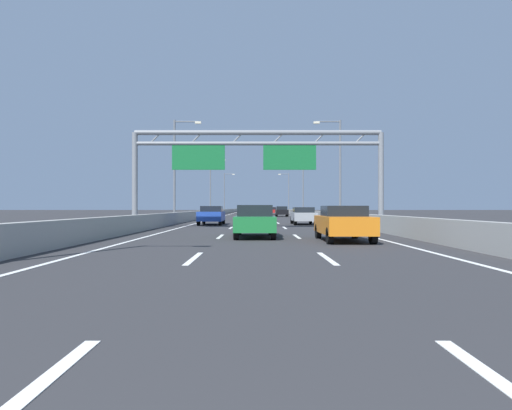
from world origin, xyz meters
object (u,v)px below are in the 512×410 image
streetlamp_right_mid (336,164)px  green_car (253,221)px  black_car (280,211)px  streetlamp_left_mid (175,164)px  orange_car (341,223)px  sign_gantry (253,154)px  yellow_car (241,210)px  silver_car (301,215)px  blue_car (210,215)px  red_car (274,211)px  streetlamp_left_far (210,183)px  streetlamp_right_far (300,183)px  streetlamp_left_distant (223,190)px  streetlamp_right_distant (286,190)px

streetlamp_right_mid → green_car: bearing=-110.1°
streetlamp_right_mid → black_car: (-3.78, 24.87, -4.62)m
streetlamp_left_mid → orange_car: (10.93, -23.27, -4.64)m
sign_gantry → yellow_car: (-3.47, 90.87, -4.07)m
streetlamp_right_mid → silver_car: streetlamp_right_mid is taller
green_car → orange_car: (3.63, -2.40, -0.00)m
silver_car → black_car: bearing=90.0°
sign_gantry → streetlamp_right_mid: size_ratio=1.71×
orange_car → yellow_car: bearing=94.0°
sign_gantry → blue_car: bearing=117.3°
sign_gantry → black_car: (3.89, 37.62, -4.03)m
blue_car → orange_car: (7.10, -17.17, -0.02)m
black_car → red_car: bearing=90.1°
sign_gantry → blue_car: size_ratio=3.60×
blue_car → yellow_car: size_ratio=1.02×
streetlamp_left_far → silver_car: 40.13m
green_car → silver_car: 15.84m
streetlamp_left_mid → streetlamp_right_far: same height
streetlamp_left_far → green_car: 54.33m
streetlamp_left_distant → yellow_car: (3.79, 12.59, -4.65)m
streetlamp_left_distant → silver_car: bearing=-81.1°
streetlamp_left_far → green_car: (7.29, -53.64, -4.64)m
silver_car → black_car: (-0.00, 30.38, 0.05)m
silver_car → streetlamp_left_mid: bearing=153.7°
streetlamp_right_distant → black_car: streetlamp_right_distant is taller
blue_car → silver_car: 7.35m
green_car → orange_car: green_car is taller
streetlamp_left_mid → red_car: streetlamp_left_mid is taller
streetlamp_left_mid → silver_car: bearing=-26.3°
streetlamp_left_far → streetlamp_right_far: size_ratio=1.00×
sign_gantry → orange_car: 11.85m
green_car → silver_car: green_car is taller
green_car → red_car: (3.83, 65.33, -0.02)m
green_car → red_car: 65.45m
streetlamp_left_mid → red_car: size_ratio=2.04×
streetlamp_right_mid → streetlamp_right_far: bearing=90.0°
orange_car → black_car: 48.14m
streetlamp_left_far → sign_gantry: bearing=-80.9°
streetlamp_left_mid → sign_gantry: bearing=-60.4°
red_car → yellow_car: bearing=102.3°
streetlamp_right_distant → red_car: size_ratio=2.04×
sign_gantry → streetlamp_left_distant: 78.62m
streetlamp_right_distant → yellow_car: streetlamp_right_distant is taller
streetlamp_left_distant → streetlamp_right_distant: (14.93, 0.00, 0.00)m
streetlamp_left_mid → blue_car: (3.83, -6.10, -4.63)m
streetlamp_left_far → blue_car: (3.83, -38.86, -4.63)m
sign_gantry → silver_car: size_ratio=3.73×
streetlamp_right_distant → red_car: bearing=-100.3°
streetlamp_right_mid → streetlamp_right_distant: bearing=90.0°
streetlamp_left_mid → yellow_car: bearing=87.2°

